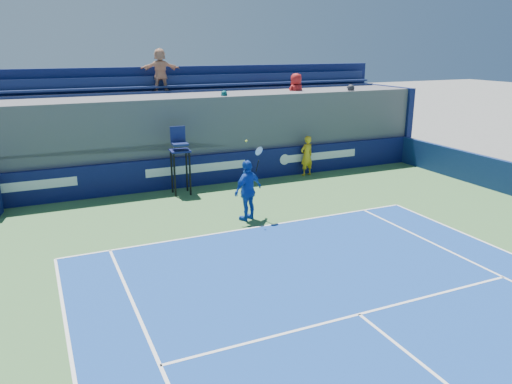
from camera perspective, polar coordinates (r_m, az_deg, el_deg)
name	(u,v)px	position (r m, az deg, el deg)	size (l,w,h in m)	color
ball_person	(307,156)	(20.99, 5.82, 4.14)	(0.61, 0.40, 1.68)	gold
back_hoarding	(197,171)	(19.50, -6.80, 2.41)	(20.40, 0.21, 1.20)	#0C1147
umpire_chair	(180,153)	(18.31, -8.71, 4.40)	(0.75, 0.75, 2.48)	black
tennis_player	(248,190)	(15.44, -0.92, 0.20)	(1.21, 0.88, 2.57)	#1544B1
stadium_seating	(180,131)	(21.17, -8.63, 6.91)	(21.00, 4.05, 5.18)	#4E4E53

